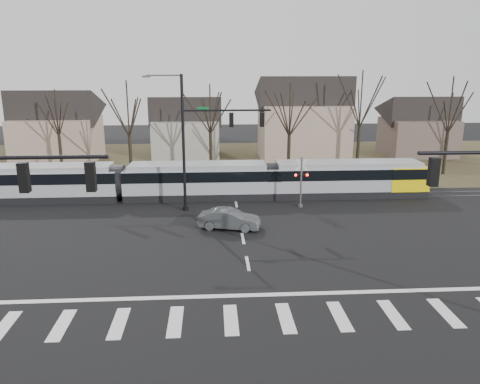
{
  "coord_description": "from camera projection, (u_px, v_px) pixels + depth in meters",
  "views": [
    {
      "loc": [
        -1.93,
        -22.19,
        10.53
      ],
      "look_at": [
        0.0,
        9.0,
        2.3
      ],
      "focal_mm": 35.0,
      "sensor_mm": 36.0,
      "label": 1
    }
  ],
  "objects": [
    {
      "name": "tree_row",
      "position": [
        249.0,
        125.0,
        48.16
      ],
      "size": [
        59.2,
        7.2,
        10.0
      ],
      "color": "black",
      "rests_on": "ground"
    },
    {
      "name": "grass_verge",
      "position": [
        228.0,
        161.0,
        55.1
      ],
      "size": [
        140.0,
        28.0,
        0.01
      ],
      "primitive_type": "cube",
      "color": "#38331E",
      "rests_on": "ground"
    },
    {
      "name": "crosswalk",
      "position": [
        258.0,
        319.0,
        20.35
      ],
      "size": [
        27.0,
        2.6,
        0.01
      ],
      "color": "silver",
      "rests_on": "ground"
    },
    {
      "name": "house_a",
      "position": [
        57.0,
        123.0,
        54.7
      ],
      "size": [
        9.72,
        8.64,
        8.6
      ],
      "color": "gray",
      "rests_on": "ground"
    },
    {
      "name": "rail_pair",
      "position": [
        235.0,
        198.0,
        39.46
      ],
      "size": [
        90.0,
        1.52,
        0.06
      ],
      "color": "#59595E",
      "rests_on": "ground"
    },
    {
      "name": "rail_crossing_signal",
      "position": [
        301.0,
        184.0,
        36.38
      ],
      "size": [
        1.08,
        0.36,
        4.0
      ],
      "color": "#59595B",
      "rests_on": "ground"
    },
    {
      "name": "tram",
      "position": [
        196.0,
        179.0,
        39.05
      ],
      "size": [
        39.13,
        2.91,
        2.97
      ],
      "color": "gray",
      "rests_on": "ground"
    },
    {
      "name": "house_b",
      "position": [
        186.0,
        124.0,
        57.65
      ],
      "size": [
        8.64,
        7.56,
        7.65
      ],
      "color": "gray",
      "rests_on": "ground"
    },
    {
      "name": "house_d",
      "position": [
        419.0,
        123.0,
        58.42
      ],
      "size": [
        8.64,
        7.56,
        7.65
      ],
      "color": "brown",
      "rests_on": "ground"
    },
    {
      "name": "signal_pole_far",
      "position": [
        205.0,
        136.0,
        34.68
      ],
      "size": [
        9.28,
        0.44,
        10.2
      ],
      "color": "black",
      "rests_on": "ground"
    },
    {
      "name": "lane_dashes",
      "position": [
        235.0,
        197.0,
        39.66
      ],
      "size": [
        0.18,
        30.0,
        0.01
      ],
      "color": "silver",
      "rests_on": "ground"
    },
    {
      "name": "ground",
      "position": [
        251.0,
        279.0,
        24.22
      ],
      "size": [
        140.0,
        140.0,
        0.0
      ],
      "primitive_type": "plane",
      "color": "black"
    },
    {
      "name": "sedan",
      "position": [
        229.0,
        219.0,
        31.69
      ],
      "size": [
        3.3,
        4.8,
        1.37
      ],
      "primitive_type": "imported",
      "rotation": [
        0.0,
        0.0,
        1.34
      ],
      "color": "#44484A",
      "rests_on": "ground"
    },
    {
      "name": "house_c",
      "position": [
        303.0,
        115.0,
        55.27
      ],
      "size": [
        10.8,
        8.64,
        10.1
      ],
      "color": "gray",
      "rests_on": "ground"
    },
    {
      "name": "stop_line",
      "position": [
        254.0,
        295.0,
        22.48
      ],
      "size": [
        28.0,
        0.35,
        0.01
      ],
      "primitive_type": "cube",
      "color": "silver",
      "rests_on": "ground"
    }
  ]
}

